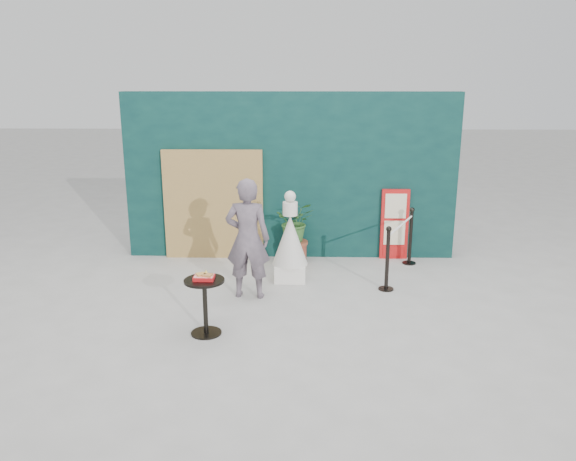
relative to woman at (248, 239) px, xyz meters
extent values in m
plane|color=#ADAAA5|center=(0.60, -1.03, -0.91)|extent=(60.00, 60.00, 0.00)
cube|color=#09292A|center=(0.60, 2.12, 0.59)|extent=(6.00, 0.30, 3.00)
cube|color=tan|center=(-0.80, 1.91, 0.09)|extent=(1.80, 0.08, 2.00)
imported|color=slate|center=(0.00, 0.00, 0.00)|extent=(0.70, 0.49, 1.83)
cube|color=red|center=(2.50, 1.93, -0.26)|extent=(0.50, 0.06, 1.30)
cube|color=beige|center=(2.50, 1.89, 0.09)|extent=(0.38, 0.02, 0.45)
cube|color=beige|center=(2.50, 1.89, -0.41)|extent=(0.38, 0.02, 0.45)
cube|color=red|center=(2.50, 1.89, -0.76)|extent=(0.38, 0.02, 0.18)
cube|color=white|center=(0.62, 0.75, -0.78)|extent=(0.50, 0.50, 0.27)
cone|color=silver|center=(0.62, 0.75, -0.23)|extent=(0.58, 0.58, 0.82)
cylinder|color=white|center=(0.62, 0.75, 0.29)|extent=(0.24, 0.24, 0.22)
sphere|color=silver|center=(0.62, 0.75, 0.49)|extent=(0.18, 0.18, 0.18)
cylinder|color=black|center=(-0.43, -1.32, -0.90)|extent=(0.40, 0.40, 0.02)
cylinder|color=black|center=(-0.43, -1.32, -0.55)|extent=(0.06, 0.06, 0.72)
cylinder|color=black|center=(-0.43, -1.32, -0.18)|extent=(0.52, 0.52, 0.03)
cube|color=red|center=(-0.43, -1.32, -0.14)|extent=(0.26, 0.19, 0.05)
cube|color=red|center=(-0.43, -1.32, -0.11)|extent=(0.24, 0.17, 0.00)
cube|color=#DB9E50|center=(-0.47, -1.31, -0.10)|extent=(0.15, 0.14, 0.02)
cube|color=tan|center=(-0.38, -1.34, -0.10)|extent=(0.13, 0.13, 0.02)
cone|color=yellow|center=(-0.41, -1.27, -0.08)|extent=(0.06, 0.06, 0.06)
cylinder|color=brown|center=(0.69, 1.67, -0.75)|extent=(0.40, 0.40, 0.34)
cylinder|color=brown|center=(0.69, 1.67, -0.55)|extent=(0.45, 0.45, 0.06)
imported|color=#32622A|center=(0.69, 1.67, -0.15)|extent=(0.67, 0.58, 0.74)
cylinder|color=black|center=(2.14, 0.33, -0.90)|extent=(0.24, 0.24, 0.02)
cylinder|color=black|center=(2.14, 0.33, -0.43)|extent=(0.06, 0.06, 0.96)
sphere|color=black|center=(2.14, 0.33, 0.08)|extent=(0.09, 0.09, 0.09)
cylinder|color=black|center=(2.74, 1.63, -0.90)|extent=(0.24, 0.24, 0.02)
cylinder|color=black|center=(2.74, 1.63, -0.43)|extent=(0.06, 0.06, 0.96)
sphere|color=black|center=(2.74, 1.63, 0.08)|extent=(0.09, 0.09, 0.09)
cylinder|color=white|center=(2.44, 0.98, -0.03)|extent=(0.63, 1.31, 0.03)
camera|label=1|loc=(0.80, -8.01, 2.32)|focal=35.00mm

